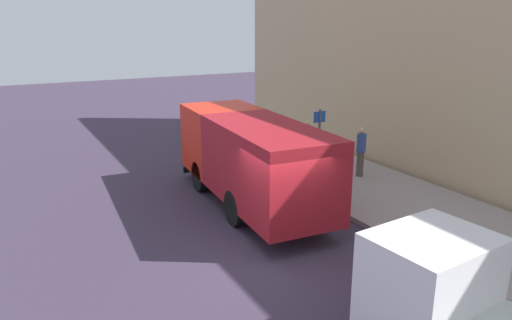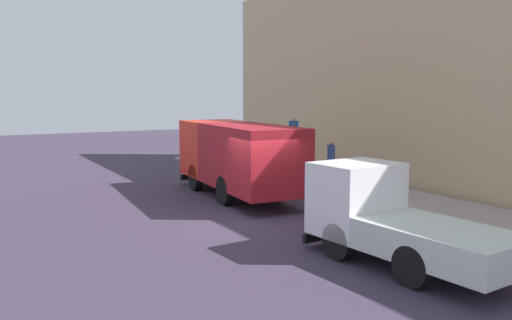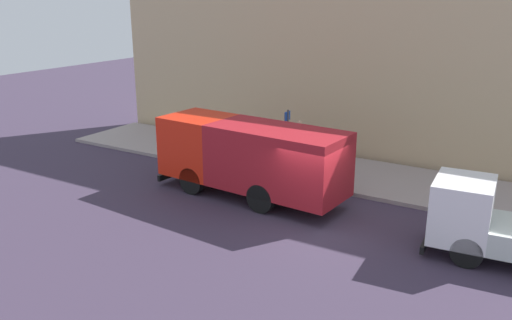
# 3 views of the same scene
# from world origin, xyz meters

# --- Properties ---
(ground) EXTENTS (80.00, 80.00, 0.00)m
(ground) POSITION_xyz_m (0.00, 0.00, 0.00)
(ground) COLOR #3A2E42
(sidewalk) EXTENTS (4.40, 30.00, 0.15)m
(sidewalk) POSITION_xyz_m (5.20, 0.00, 0.08)
(sidewalk) COLOR #9D8F8D
(sidewalk) RESTS_ON ground
(building_facade) EXTENTS (0.50, 30.00, 9.57)m
(building_facade) POSITION_xyz_m (7.90, 0.00, 4.79)
(building_facade) COLOR #CCB185
(building_facade) RESTS_ON ground
(large_utility_truck) EXTENTS (2.83, 7.59, 2.81)m
(large_utility_truck) POSITION_xyz_m (0.99, 3.12, 1.63)
(large_utility_truck) COLOR red
(large_utility_truck) RESTS_ON ground
(small_flatbed_truck) EXTENTS (2.38, 5.28, 2.24)m
(small_flatbed_truck) POSITION_xyz_m (0.43, -5.64, 1.04)
(small_flatbed_truck) COLOR white
(small_flatbed_truck) RESTS_ON ground
(pedestrian_walking) EXTENTS (0.46, 0.46, 1.75)m
(pedestrian_walking) POSITION_xyz_m (4.87, 5.67, 1.07)
(pedestrian_walking) COLOR #18272B
(pedestrian_walking) RESTS_ON sidewalk
(pedestrian_standing) EXTENTS (0.44, 0.44, 1.81)m
(pedestrian_standing) POSITION_xyz_m (5.73, 3.44, 1.12)
(pedestrian_standing) COLOR #524843
(pedestrian_standing) RESTS_ON sidewalk
(pedestrian_third) EXTENTS (0.43, 0.43, 1.71)m
(pedestrian_third) POSITION_xyz_m (3.61, 2.21, 1.06)
(pedestrian_third) COLOR #3D3E55
(pedestrian_third) RESTS_ON sidewalk
(traffic_cone_orange) EXTENTS (0.49, 0.49, 0.69)m
(traffic_cone_orange) POSITION_xyz_m (3.73, 7.51, 0.50)
(traffic_cone_orange) COLOR orange
(traffic_cone_orange) RESTS_ON sidewalk
(street_sign_post) EXTENTS (0.44, 0.08, 2.79)m
(street_sign_post) POSITION_xyz_m (3.36, 2.81, 1.79)
(street_sign_post) COLOR #4C5156
(street_sign_post) RESTS_ON sidewalk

